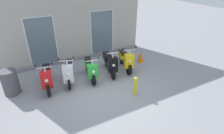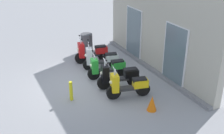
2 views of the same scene
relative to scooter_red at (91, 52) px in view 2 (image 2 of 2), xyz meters
The scene contains 10 objects.
ground_plane 2.17m from the scooter_red, 34.75° to the right, with size 40.00×40.00×0.00m, color #939399.
storefront_facade 3.12m from the scooter_red, 51.14° to the left, with size 7.24×0.50×3.97m.
scooter_red is the anchor object (origin of this frame).
scooter_white 0.84m from the scooter_red, ahead, with size 0.78×1.53×1.30m.
scooter_green 1.70m from the scooter_red, ahead, with size 0.63×1.59×1.16m.
scooter_black 2.62m from the scooter_red, ahead, with size 0.69×1.63×1.28m.
scooter_yellow 3.39m from the scooter_red, ahead, with size 0.72×1.55×1.25m.
traffic_cone 4.47m from the scooter_red, ahead, with size 0.32×0.32×0.52m, color orange.
curb_bollard 3.28m from the scooter_red, 35.01° to the right, with size 0.12×0.12×0.70m, color yellow.
trash_bin 1.26m from the scooter_red, 167.57° to the left, with size 0.56×0.56×0.93m, color #4C4C51.
Camera 2 is at (9.07, -3.16, 5.11)m, focal length 45.19 mm.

